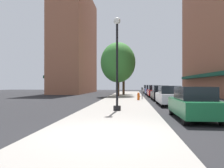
{
  "coord_description": "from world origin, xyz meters",
  "views": [
    {
      "loc": [
        0.94,
        -7.16,
        1.77
      ],
      "look_at": [
        -1.79,
        21.34,
        1.83
      ],
      "focal_mm": 34.45,
      "sensor_mm": 36.0,
      "label": 1
    }
  ],
  "objects_px": {
    "car_black": "(160,93)",
    "car_red": "(154,91)",
    "tree_mid": "(118,62)",
    "fire_hydrant": "(138,96)",
    "car_white": "(169,96)",
    "lamppost": "(117,62)",
    "car_green": "(194,104)",
    "parking_meter_near": "(142,91)",
    "parking_meter_far": "(142,92)",
    "car_silver": "(148,89)",
    "car_blue": "(151,90)",
    "tree_near": "(124,65)"
  },
  "relations": [
    {
      "from": "fire_hydrant",
      "to": "car_silver",
      "type": "bearing_deg",
      "value": 83.27
    },
    {
      "from": "car_white",
      "to": "car_blue",
      "type": "distance_m",
      "value": 17.96
    },
    {
      "from": "fire_hydrant",
      "to": "parking_meter_far",
      "type": "bearing_deg",
      "value": 73.67
    },
    {
      "from": "car_black",
      "to": "car_red",
      "type": "distance_m",
      "value": 6.52
    },
    {
      "from": "car_green",
      "to": "car_white",
      "type": "xyz_separation_m",
      "value": [
        0.0,
        7.27,
        0.0
      ]
    },
    {
      "from": "parking_meter_near",
      "to": "fire_hydrant",
      "type": "bearing_deg",
      "value": -100.21
    },
    {
      "from": "car_black",
      "to": "tree_near",
      "type": "bearing_deg",
      "value": 110.52
    },
    {
      "from": "tree_mid",
      "to": "car_blue",
      "type": "distance_m",
      "value": 8.65
    },
    {
      "from": "car_green",
      "to": "car_blue",
      "type": "xyz_separation_m",
      "value": [
        0.0,
        25.23,
        0.0
      ]
    },
    {
      "from": "tree_mid",
      "to": "car_white",
      "type": "distance_m",
      "value": 14.0
    },
    {
      "from": "car_green",
      "to": "parking_meter_far",
      "type": "bearing_deg",
      "value": 96.83
    },
    {
      "from": "parking_meter_near",
      "to": "car_black",
      "type": "relative_size",
      "value": 0.3
    },
    {
      "from": "car_black",
      "to": "car_blue",
      "type": "bearing_deg",
      "value": 89.4
    },
    {
      "from": "parking_meter_far",
      "to": "car_silver",
      "type": "xyz_separation_m",
      "value": [
        1.95,
        18.95,
        -0.14
      ]
    },
    {
      "from": "parking_meter_far",
      "to": "tree_near",
      "type": "bearing_deg",
      "value": 102.84
    },
    {
      "from": "lamppost",
      "to": "car_white",
      "type": "height_order",
      "value": "lamppost"
    },
    {
      "from": "parking_meter_near",
      "to": "tree_near",
      "type": "distance_m",
      "value": 11.43
    },
    {
      "from": "tree_near",
      "to": "car_red",
      "type": "distance_m",
      "value": 8.09
    },
    {
      "from": "tree_mid",
      "to": "car_white",
      "type": "bearing_deg",
      "value": -67.44
    },
    {
      "from": "tree_mid",
      "to": "car_silver",
      "type": "distance_m",
      "value": 14.33
    },
    {
      "from": "car_black",
      "to": "fire_hydrant",
      "type": "bearing_deg",
      "value": -152.99
    },
    {
      "from": "car_white",
      "to": "lamppost",
      "type": "bearing_deg",
      "value": -127.5
    },
    {
      "from": "parking_meter_far",
      "to": "car_silver",
      "type": "height_order",
      "value": "car_silver"
    },
    {
      "from": "lamppost",
      "to": "fire_hydrant",
      "type": "distance_m",
      "value": 9.86
    },
    {
      "from": "tree_near",
      "to": "car_blue",
      "type": "bearing_deg",
      "value": 5.19
    },
    {
      "from": "parking_meter_near",
      "to": "car_blue",
      "type": "distance_m",
      "value": 10.98
    },
    {
      "from": "tree_mid",
      "to": "car_blue",
      "type": "xyz_separation_m",
      "value": [
        5.13,
        5.61,
        -4.11
      ]
    },
    {
      "from": "tree_mid",
      "to": "fire_hydrant",
      "type": "bearing_deg",
      "value": -70.99
    },
    {
      "from": "tree_near",
      "to": "car_blue",
      "type": "relative_size",
      "value": 1.62
    },
    {
      "from": "car_white",
      "to": "car_green",
      "type": "bearing_deg",
      "value": -87.72
    },
    {
      "from": "car_blue",
      "to": "fire_hydrant",
      "type": "bearing_deg",
      "value": -100.06
    },
    {
      "from": "tree_mid",
      "to": "car_black",
      "type": "height_order",
      "value": "tree_mid"
    },
    {
      "from": "car_silver",
      "to": "tree_mid",
      "type": "bearing_deg",
      "value": -111.89
    },
    {
      "from": "car_blue",
      "to": "tree_near",
      "type": "bearing_deg",
      "value": -174.64
    },
    {
      "from": "parking_meter_far",
      "to": "tree_mid",
      "type": "relative_size",
      "value": 0.17
    },
    {
      "from": "fire_hydrant",
      "to": "tree_near",
      "type": "bearing_deg",
      "value": 99.24
    },
    {
      "from": "car_black",
      "to": "car_green",
      "type": "bearing_deg",
      "value": -90.6
    },
    {
      "from": "fire_hydrant",
      "to": "parking_meter_far",
      "type": "distance_m",
      "value": 1.76
    },
    {
      "from": "car_black",
      "to": "car_silver",
      "type": "relative_size",
      "value": 1.0
    },
    {
      "from": "tree_near",
      "to": "lamppost",
      "type": "bearing_deg",
      "value": -88.67
    },
    {
      "from": "parking_meter_near",
      "to": "parking_meter_far",
      "type": "bearing_deg",
      "value": -90.0
    },
    {
      "from": "parking_meter_near",
      "to": "car_white",
      "type": "height_order",
      "value": "car_white"
    },
    {
      "from": "car_green",
      "to": "car_red",
      "type": "bearing_deg",
      "value": 88.55
    },
    {
      "from": "car_green",
      "to": "car_white",
      "type": "distance_m",
      "value": 7.27
    },
    {
      "from": "tree_near",
      "to": "tree_mid",
      "type": "xyz_separation_m",
      "value": [
        -0.58,
        -5.19,
        -0.03
      ]
    },
    {
      "from": "car_white",
      "to": "car_blue",
      "type": "bearing_deg",
      "value": 92.28
    },
    {
      "from": "lamppost",
      "to": "tree_mid",
      "type": "distance_m",
      "value": 17.32
    },
    {
      "from": "parking_meter_near",
      "to": "car_silver",
      "type": "bearing_deg",
      "value": 83.79
    },
    {
      "from": "car_silver",
      "to": "parking_meter_near",
      "type": "bearing_deg",
      "value": -96.14
    },
    {
      "from": "car_white",
      "to": "tree_near",
      "type": "bearing_deg",
      "value": 106.81
    }
  ]
}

